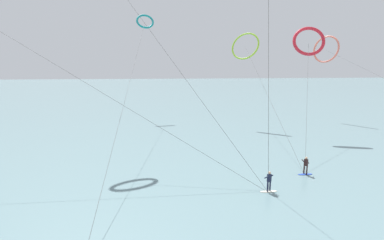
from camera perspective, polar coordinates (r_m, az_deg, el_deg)
sea_water at (r=107.48m, az=-4.82°, el=5.32°), size 400.00×200.00×0.08m
surfer_cobalt at (r=29.44m, az=21.03°, el=-8.41°), size 1.40×0.72×1.70m
surfer_ivory at (r=24.80m, az=14.60°, el=-11.64°), size 1.40×0.68×1.70m
kite_teal at (r=59.27m, az=-9.04°, el=18.20°), size 3.71×48.13×19.50m
kite_crimson at (r=45.73m, az=21.56°, el=13.93°), size 10.00×17.59×15.37m
kite_coral at (r=59.89m, az=24.42°, el=12.28°), size 3.53×43.23×15.18m
kite_lime at (r=50.25m, az=10.22°, el=13.81°), size 5.00×25.96×15.21m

